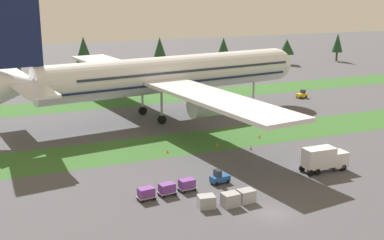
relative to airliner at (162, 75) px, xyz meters
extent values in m
plane|color=#47474C|center=(-3.29, -47.42, -8.82)|extent=(400.00, 400.00, 0.00)
cube|color=#336028|center=(-3.29, -17.89, -8.82)|extent=(320.00, 12.15, 0.01)
cube|color=#336028|center=(-3.29, 18.40, -8.82)|extent=(320.00, 12.15, 0.01)
cylinder|color=white|center=(1.79, 0.25, -0.03)|extent=(54.51, 14.60, 7.18)
sphere|color=white|center=(28.55, 4.00, -0.03)|extent=(7.04, 7.04, 7.04)
cone|color=white|center=(-27.58, -3.86, 0.51)|extent=(10.08, 8.03, 6.82)
cube|color=#141E4C|center=(1.79, 0.25, -1.28)|extent=(53.23, 14.56, 0.36)
cube|color=#283342|center=(5.05, 0.71, 0.87)|extent=(48.00, 13.76, 0.44)
cube|color=white|center=(-4.49, 21.30, -0.74)|extent=(13.51, 37.09, 0.65)
cylinder|color=#A3A3A8|center=(-2.46, 16.09, -3.11)|extent=(5.77, 4.64, 3.95)
cube|color=white|center=(1.54, -21.71, -0.74)|extent=(13.51, 37.09, 0.65)
cylinder|color=#A3A3A8|center=(2.05, -16.15, -3.11)|extent=(5.77, 4.64, 3.95)
cube|color=white|center=(-28.14, 4.89, 1.05)|extent=(6.58, 13.72, 0.45)
cube|color=white|center=(-25.72, -12.43, 1.05)|extent=(6.58, 13.72, 0.45)
cube|color=#141E4C|center=(-26.93, -3.77, 9.67)|extent=(7.74, 1.84, 12.20)
cylinder|color=#A3A3A8|center=(22.67, 3.17, -4.66)|extent=(0.44, 0.44, 7.12)
cylinder|color=black|center=(22.67, 3.17, -8.22)|extent=(1.25, 0.58, 1.20)
cylinder|color=#A3A3A8|center=(-3.06, 3.92, -4.54)|extent=(0.44, 0.44, 6.87)
cylinder|color=black|center=(-3.06, 3.92, -7.97)|extent=(1.77, 0.82, 1.70)
cylinder|color=#A3A3A8|center=(-1.87, -4.61, -4.54)|extent=(0.44, 0.44, 6.87)
cylinder|color=black|center=(-1.87, -4.61, -7.97)|extent=(1.77, 0.82, 1.70)
cube|color=#1E4C8E|center=(-4.93, -36.69, -8.14)|extent=(2.74, 1.62, 0.77)
cube|color=#283342|center=(-5.32, -36.74, -7.30)|extent=(0.83, 1.17, 0.90)
cylinder|color=black|center=(-4.10, -36.03, -8.52)|extent=(0.62, 0.27, 0.60)
cylinder|color=black|center=(-3.96, -37.12, -8.52)|extent=(0.62, 0.27, 0.60)
cylinder|color=black|center=(-5.91, -36.25, -8.52)|extent=(0.62, 0.27, 0.60)
cylinder|color=black|center=(-5.77, -37.35, -8.52)|extent=(0.62, 0.27, 0.60)
cube|color=#A3A3A8|center=(-9.99, -37.33, -8.42)|extent=(2.37, 1.76, 0.10)
cube|color=#70388E|center=(-9.99, -37.33, -7.82)|extent=(2.09, 1.55, 1.10)
cylinder|color=black|center=(-9.25, -36.54, -8.62)|extent=(0.41, 0.17, 0.40)
cylinder|color=black|center=(-9.08, -37.91, -8.62)|extent=(0.41, 0.17, 0.40)
cylinder|color=black|center=(-10.91, -36.75, -8.62)|extent=(0.41, 0.17, 0.40)
cylinder|color=black|center=(-10.74, -38.12, -8.62)|extent=(0.41, 0.17, 0.40)
cube|color=#A3A3A8|center=(-12.87, -37.69, -8.42)|extent=(2.37, 1.76, 0.10)
cube|color=#70388E|center=(-12.87, -37.69, -7.82)|extent=(2.09, 1.55, 1.10)
cylinder|color=black|center=(-12.13, -36.90, -8.62)|extent=(0.41, 0.17, 0.40)
cylinder|color=black|center=(-11.96, -38.27, -8.62)|extent=(0.41, 0.17, 0.40)
cylinder|color=black|center=(-13.79, -37.11, -8.62)|extent=(0.41, 0.17, 0.40)
cylinder|color=black|center=(-13.61, -38.48, -8.62)|extent=(0.41, 0.17, 0.40)
cube|color=#A3A3A8|center=(-15.75, -38.05, -8.42)|extent=(2.37, 1.76, 0.10)
cube|color=#70388E|center=(-15.75, -38.05, -7.82)|extent=(2.09, 1.55, 1.10)
cylinder|color=black|center=(-15.01, -37.26, -8.62)|extent=(0.41, 0.17, 0.40)
cylinder|color=black|center=(-14.83, -38.63, -8.62)|extent=(0.41, 0.17, 0.40)
cylinder|color=black|center=(-16.66, -37.47, -8.62)|extent=(0.41, 0.17, 0.40)
cylinder|color=black|center=(-16.49, -38.84, -8.62)|extent=(0.41, 0.17, 0.40)
cube|color=silver|center=(13.28, -38.24, -7.24)|extent=(2.24, 2.34, 2.20)
cube|color=#283342|center=(14.34, -38.25, -6.80)|extent=(0.11, 2.07, 0.97)
cube|color=silver|center=(9.94, -38.18, -6.64)|extent=(4.54, 2.37, 2.80)
cylinder|color=black|center=(13.52, -37.24, -8.34)|extent=(0.96, 0.32, 0.96)
cylinder|color=black|center=(13.49, -39.24, -8.34)|extent=(0.96, 0.32, 0.96)
cylinder|color=black|center=(9.05, -37.17, -8.34)|extent=(0.96, 0.32, 0.96)
cylinder|color=black|center=(9.02, -39.17, -8.34)|extent=(0.96, 0.32, 0.96)
cylinder|color=black|center=(7.93, -37.15, -8.34)|extent=(0.96, 0.32, 0.96)
cylinder|color=black|center=(7.89, -39.15, -8.34)|extent=(0.96, 0.32, 0.96)
cube|color=yellow|center=(37.08, 5.19, -8.14)|extent=(2.76, 1.65, 0.77)
cube|color=#283342|center=(37.46, 5.25, -7.30)|extent=(0.84, 1.18, 0.90)
cylinder|color=black|center=(36.25, 4.52, -8.52)|extent=(0.62, 0.28, 0.60)
cylinder|color=black|center=(36.10, 5.61, -8.52)|extent=(0.62, 0.28, 0.60)
cylinder|color=black|center=(38.06, 4.77, -8.52)|extent=(0.62, 0.28, 0.60)
cylinder|color=black|center=(37.90, 5.86, -8.52)|extent=(0.62, 0.28, 0.60)
cylinder|color=black|center=(9.39, -38.49, -8.40)|extent=(0.18, 0.18, 0.85)
cylinder|color=black|center=(9.33, -38.28, -8.40)|extent=(0.18, 0.18, 0.85)
cylinder|color=orange|center=(9.36, -38.38, -7.66)|extent=(0.36, 0.36, 0.62)
sphere|color=tan|center=(9.36, -38.38, -7.20)|extent=(0.24, 0.24, 0.24)
cylinder|color=orange|center=(9.43, -38.60, -7.69)|extent=(0.10, 0.10, 0.58)
cylinder|color=orange|center=(9.30, -38.16, -7.69)|extent=(0.10, 0.10, 0.58)
cube|color=#A3A3A8|center=(-9.83, -43.07, -8.05)|extent=(2.20, 1.86, 1.53)
cube|color=#A3A3A8|center=(-6.96, -43.77, -8.00)|extent=(2.10, 1.72, 1.65)
cube|color=#A3A3A8|center=(-4.62, -43.40, -8.04)|extent=(2.10, 1.73, 1.56)
cone|color=orange|center=(6.16, -25.33, -8.51)|extent=(0.44, 0.44, 0.62)
cone|color=orange|center=(-7.01, -21.76, -8.57)|extent=(0.44, 0.44, 0.51)
cone|color=orange|center=(1.84, -21.71, -8.48)|extent=(0.44, 0.44, 0.68)
cone|color=orange|center=(10.83, -20.09, -8.56)|extent=(0.44, 0.44, 0.52)
cylinder|color=#4C3823|center=(-25.05, 52.61, -7.22)|extent=(0.70, 0.70, 3.19)
cone|color=#1E4223|center=(-25.05, 52.61, -1.14)|extent=(4.47, 4.47, 8.98)
cylinder|color=#4C3823|center=(-5.17, 53.83, -6.90)|extent=(0.70, 0.70, 3.84)
cone|color=#1E4223|center=(-5.17, 53.83, -0.90)|extent=(5.23, 5.23, 8.17)
cylinder|color=#4C3823|center=(17.87, 52.88, -7.17)|extent=(0.70, 0.70, 3.31)
cone|color=#1E4223|center=(17.87, 52.88, -1.63)|extent=(4.91, 4.91, 7.77)
cylinder|color=#4C3823|center=(41.26, 56.24, -7.26)|extent=(0.70, 0.70, 3.12)
cone|color=#1E4223|center=(41.26, 56.24, -2.33)|extent=(4.77, 4.77, 6.72)
cylinder|color=#4C3823|center=(64.46, 54.05, -7.07)|extent=(0.70, 0.70, 3.50)
cone|color=#1E4223|center=(64.46, 54.05, -2.77)|extent=(5.18, 5.18, 5.09)
cylinder|color=#4C3823|center=(85.59, 53.72, -7.18)|extent=(0.70, 0.70, 3.28)
cone|color=#1E4223|center=(85.59, 53.72, -2.23)|extent=(3.84, 3.84, 6.63)
camera|label=1|loc=(-33.02, -93.88, 16.59)|focal=47.26mm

